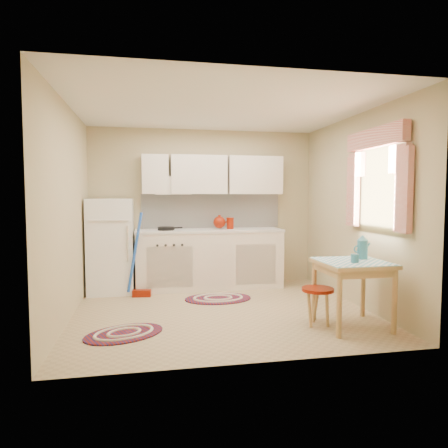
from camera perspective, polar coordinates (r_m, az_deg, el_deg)
The scene contains 14 objects.
room_shell at distance 5.18m, azimuth 0.89°, elevation 5.77°, with size 3.64×3.60×2.52m.
fridge at distance 6.15m, azimuth -15.85°, elevation -3.02°, with size 0.65×0.60×1.40m, color white.
broom at distance 5.80m, azimuth -11.74°, elevation -4.38°, with size 0.28×0.12×1.20m, color blue, non-canonical shape.
base_cabinets at distance 6.28m, azimuth -2.11°, elevation -5.12°, with size 2.25×0.60×0.88m, color silver.
countertop at distance 6.23m, azimuth -2.12°, elevation -0.94°, with size 2.27×0.62×0.04m, color silver.
frying_pan at distance 6.11m, azimuth -8.27°, elevation -0.65°, with size 0.25×0.25×0.05m, color black.
red_kettle at distance 6.24m, azimuth -0.66°, elevation 0.23°, with size 0.21×0.19×0.21m, color maroon, non-canonical shape.
red_canister at distance 6.28m, azimuth 0.88°, elevation 0.02°, with size 0.11×0.11×0.16m, color maroon.
table at distance 4.67m, azimuth 17.83°, elevation -9.51°, with size 0.72×0.72×0.72m, color tan.
stool at distance 4.64m, azimuth 13.21°, elevation -11.42°, with size 0.35×0.35×0.42m, color maroon.
coffee_pot at distance 4.77m, azimuth 19.17°, elevation -3.08°, with size 0.15×0.13×0.29m, color teal, non-canonical shape.
mug at distance 4.49m, azimuth 18.18°, elevation -4.73°, with size 0.08×0.08×0.10m, color teal.
rug_center at distance 5.67m, azimuth -0.85°, elevation -10.60°, with size 0.93×0.62×0.02m, color maroon, non-canonical shape.
rug_left at distance 4.42m, azimuth -14.09°, elevation -14.96°, with size 0.84×0.56×0.02m, color maroon, non-canonical shape.
Camera 1 is at (-0.89, -4.83, 1.44)m, focal length 32.00 mm.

